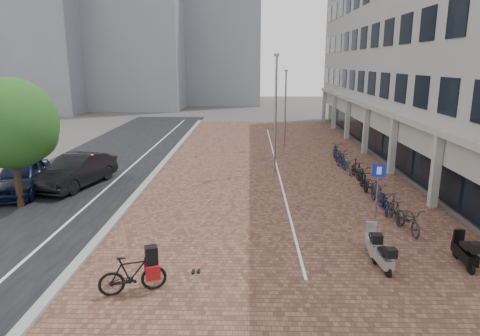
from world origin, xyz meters
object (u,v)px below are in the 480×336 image
object	(u,v)px
scooter_front	(373,242)
scooter_mid	(465,251)
car_navy	(21,177)
car_dark	(77,171)
hero_bike	(133,274)
parking_sign	(378,184)
scooter_back	(382,255)

from	to	relation	value
scooter_front	scooter_mid	size ratio (longest dim) A/B	1.00
car_navy	scooter_mid	xyz separation A→B (m)	(18.38, -7.67, -0.31)
car_navy	scooter_front	bearing A→B (deg)	-34.52
car_navy	car_dark	xyz separation A→B (m)	(2.31, 1.22, 0.01)
hero_bike	parking_sign	distance (m)	10.32
car_navy	car_dark	world-z (taller)	car_dark
scooter_mid	scooter_back	distance (m)	2.74
car_navy	parking_sign	xyz separation A→B (m)	(16.63, -3.79, 0.82)
car_dark	parking_sign	world-z (taller)	parking_sign
hero_bike	scooter_front	size ratio (longest dim) A/B	1.26
scooter_front	parking_sign	distance (m)	3.58
scooter_mid	hero_bike	bearing A→B (deg)	-166.54
scooter_mid	car_navy	bearing A→B (deg)	160.28
scooter_back	parking_sign	xyz separation A→B (m)	(0.97, 4.19, 1.17)
scooter_mid	parking_sign	size ratio (longest dim) A/B	0.63
car_dark	parking_sign	size ratio (longest dim) A/B	2.09
scooter_front	scooter_back	world-z (taller)	scooter_front
car_navy	scooter_back	xyz separation A→B (m)	(15.66, -7.98, -0.36)
car_navy	scooter_mid	size ratio (longest dim) A/B	3.17
car_navy	car_dark	size ratio (longest dim) A/B	0.96
hero_bike	scooter_back	bearing A→B (deg)	-97.43
car_dark	scooter_front	bearing A→B (deg)	-17.71
car_dark	hero_bike	distance (m)	12.28
car_dark	car_navy	bearing A→B (deg)	-138.02
car_navy	scooter_mid	distance (m)	19.92
car_navy	parking_sign	world-z (taller)	parking_sign
scooter_front	parking_sign	xyz separation A→B (m)	(1.01, 3.25, 1.12)
hero_bike	scooter_mid	world-z (taller)	hero_bike
scooter_back	scooter_front	bearing A→B (deg)	85.60
scooter_front	car_navy	bearing A→B (deg)	162.56
hero_bike	scooter_mid	size ratio (longest dim) A/B	1.27
scooter_mid	parking_sign	world-z (taller)	parking_sign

